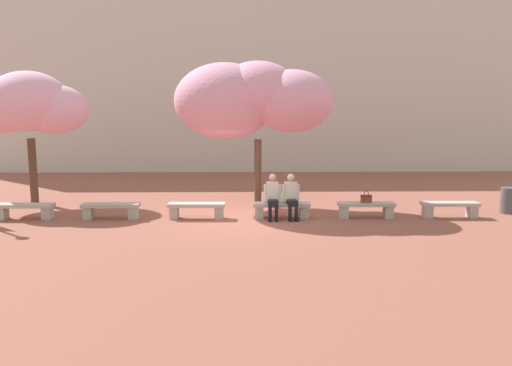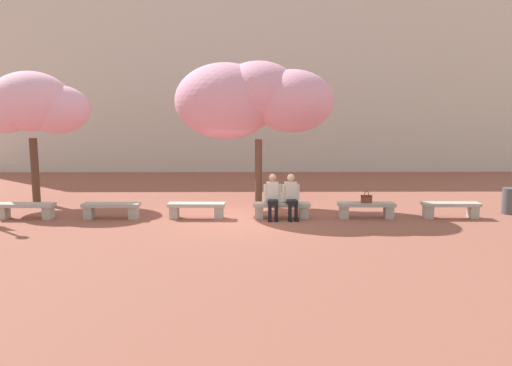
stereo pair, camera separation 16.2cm
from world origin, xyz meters
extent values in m
plane|color=#8E5142|center=(0.00, 0.00, 0.00)|extent=(100.00, 100.00, 0.00)
cube|color=beige|center=(0.00, 12.98, 4.47)|extent=(28.00, 4.00, 8.93)
cube|color=#ADA89E|center=(-6.13, 0.00, 0.40)|extent=(1.64, 0.46, 0.10)
cube|color=#ADA89E|center=(-6.77, 0.01, 0.17)|extent=(0.25, 0.35, 0.35)
cube|color=#ADA89E|center=(-5.48, -0.01, 0.17)|extent=(0.25, 0.35, 0.35)
cube|color=#ADA89E|center=(-3.68, 0.00, 0.40)|extent=(1.64, 0.46, 0.10)
cube|color=#ADA89E|center=(-4.32, 0.01, 0.17)|extent=(0.25, 0.35, 0.35)
cube|color=#ADA89E|center=(-3.03, -0.01, 0.17)|extent=(0.25, 0.35, 0.35)
cube|color=#ADA89E|center=(-1.23, 0.00, 0.40)|extent=(1.64, 0.46, 0.10)
cube|color=#ADA89E|center=(-1.87, 0.01, 0.17)|extent=(0.25, 0.35, 0.35)
cube|color=#ADA89E|center=(-0.58, -0.01, 0.17)|extent=(0.25, 0.35, 0.35)
cube|color=#ADA89E|center=(1.23, 0.00, 0.40)|extent=(1.64, 0.46, 0.10)
cube|color=#ADA89E|center=(0.58, 0.01, 0.17)|extent=(0.25, 0.35, 0.35)
cube|color=#ADA89E|center=(1.87, -0.01, 0.17)|extent=(0.25, 0.35, 0.35)
cube|color=#ADA89E|center=(3.68, 0.00, 0.40)|extent=(1.64, 0.46, 0.10)
cube|color=#ADA89E|center=(3.03, 0.01, 0.17)|extent=(0.25, 0.35, 0.35)
cube|color=#ADA89E|center=(4.32, -0.01, 0.17)|extent=(0.25, 0.35, 0.35)
cube|color=#ADA89E|center=(6.13, 0.00, 0.40)|extent=(1.64, 0.46, 0.10)
cube|color=#ADA89E|center=(5.48, 0.01, 0.17)|extent=(0.25, 0.35, 0.35)
cube|color=#ADA89E|center=(6.77, -0.01, 0.17)|extent=(0.25, 0.35, 0.35)
cube|color=black|center=(0.87, -0.42, 0.03)|extent=(0.10, 0.22, 0.06)
cylinder|color=black|center=(0.87, -0.36, 0.24)|extent=(0.10, 0.10, 0.42)
cube|color=black|center=(1.05, -0.42, 0.03)|extent=(0.10, 0.22, 0.06)
cylinder|color=black|center=(1.05, -0.36, 0.24)|extent=(0.10, 0.10, 0.42)
cube|color=black|center=(0.96, -0.18, 0.51)|extent=(0.28, 0.40, 0.12)
cube|color=silver|center=(0.96, 0.04, 0.78)|extent=(0.34, 0.22, 0.54)
sphere|color=tan|center=(0.96, 0.04, 1.19)|extent=(0.21, 0.21, 0.21)
cylinder|color=silver|center=(0.75, 0.02, 0.74)|extent=(0.09, 0.09, 0.50)
cylinder|color=silver|center=(1.17, 0.02, 0.74)|extent=(0.09, 0.09, 0.50)
cube|color=black|center=(1.44, -0.43, 0.03)|extent=(0.12, 0.23, 0.06)
cylinder|color=black|center=(1.44, -0.37, 0.24)|extent=(0.10, 0.10, 0.42)
cube|color=black|center=(1.62, -0.41, 0.03)|extent=(0.12, 0.23, 0.06)
cylinder|color=black|center=(1.62, -0.35, 0.24)|extent=(0.10, 0.10, 0.42)
cube|color=black|center=(1.51, -0.18, 0.51)|extent=(0.32, 0.43, 0.12)
cube|color=silver|center=(1.49, 0.04, 0.78)|extent=(0.36, 0.25, 0.54)
sphere|color=beige|center=(1.49, 0.04, 1.19)|extent=(0.21, 0.21, 0.21)
cylinder|color=silver|center=(1.28, 0.00, 0.74)|extent=(0.09, 0.09, 0.50)
cylinder|color=silver|center=(1.70, 0.04, 0.74)|extent=(0.09, 0.09, 0.50)
cube|color=brown|center=(3.67, -0.02, 0.56)|extent=(0.30, 0.14, 0.22)
cube|color=#552C1C|center=(3.67, -0.03, 0.65)|extent=(0.30, 0.15, 0.04)
torus|color=#4A2718|center=(3.67, -0.02, 0.72)|extent=(0.14, 0.02, 0.14)
cylinder|color=#513828|center=(0.59, 1.98, 1.08)|extent=(0.23, 0.23, 2.16)
ellipsoid|color=pink|center=(0.59, 1.98, 3.65)|extent=(2.63, 2.85, 1.97)
ellipsoid|color=pink|center=(-0.47, 2.02, 3.38)|extent=(3.22, 3.25, 2.41)
ellipsoid|color=pink|center=(1.64, 1.76, 3.38)|extent=(2.62, 2.72, 1.96)
cylinder|color=#513828|center=(-6.91, 2.57, 1.09)|extent=(0.26, 0.26, 2.17)
ellipsoid|color=#EAA8C6|center=(-6.91, 2.57, 3.38)|extent=(2.62, 2.39, 1.96)
ellipsoid|color=#EAA8C6|center=(-7.71, 2.30, 3.14)|extent=(2.12, 1.95, 1.59)
ellipsoid|color=#EAA8C6|center=(-6.11, 2.73, 3.12)|extent=(2.16, 1.90, 1.62)
cylinder|color=#4C4C51|center=(8.13, 0.58, 0.39)|extent=(0.44, 0.44, 0.78)
camera|label=1|loc=(0.19, -14.10, 3.07)|focal=35.00mm
camera|label=2|loc=(0.36, -14.10, 3.07)|focal=35.00mm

